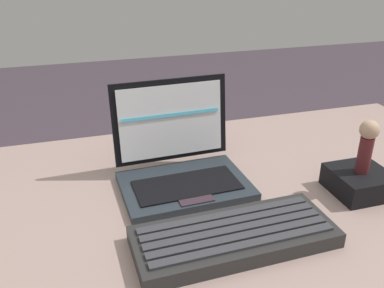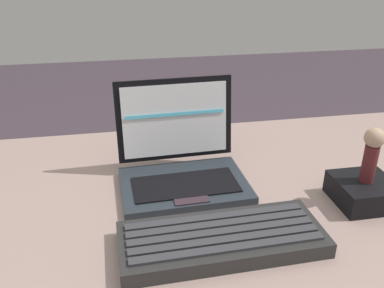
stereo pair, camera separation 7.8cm
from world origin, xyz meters
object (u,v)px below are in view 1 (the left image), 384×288
object	(u,v)px
laptop_front	(180,164)
external_keyboard	(234,236)
figurine	(367,143)
figurine_stand	(359,182)

from	to	relation	value
laptop_front	external_keyboard	size ratio (longest dim) A/B	0.77
figurine	laptop_front	bearing A→B (deg)	157.15
external_keyboard	figurine	size ratio (longest dim) A/B	3.13
laptop_front	external_keyboard	distance (m)	0.21
external_keyboard	figurine	bearing A→B (deg)	14.87
external_keyboard	figurine_stand	size ratio (longest dim) A/B	3.08
figurine_stand	figurine	size ratio (longest dim) A/B	1.02
laptop_front	figurine	world-z (taller)	laptop_front
laptop_front	figurine_stand	distance (m)	0.34
figurine	external_keyboard	bearing A→B (deg)	-165.13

